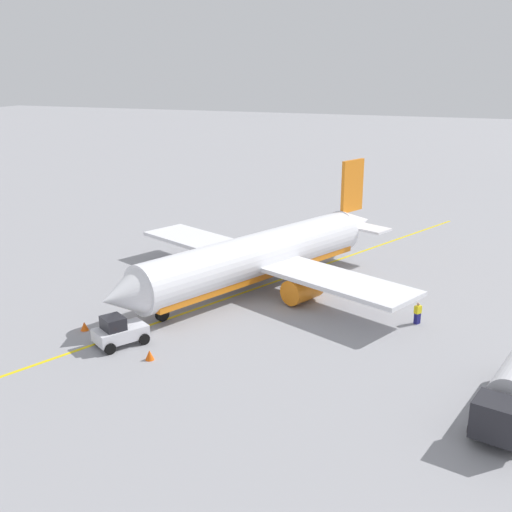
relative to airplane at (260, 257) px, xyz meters
name	(u,v)px	position (x,y,z in m)	size (l,w,h in m)	color
ground_plane	(256,288)	(0.42, -0.18, -2.80)	(400.00, 400.00, 0.00)	#939399
airplane	(260,257)	(0.00, 0.00, 0.00)	(30.95, 29.00, 9.96)	white
pushback_tug	(119,331)	(14.69, -5.05, -1.79)	(4.11, 3.74, 2.20)	silver
refueling_worker	(418,313)	(3.32, 14.13, -1.98)	(0.63, 0.58, 1.71)	navy
safety_cone_nose	(150,355)	(16.01, -1.86, -2.46)	(0.62, 0.62, 0.69)	#F2590F
safety_cone_wingtip	(84,326)	(13.50, -8.88, -2.46)	(0.61, 0.61, 0.68)	#F2590F
taxi_line_marking	(256,288)	(0.42, -0.18, -2.79)	(69.86, 0.30, 0.01)	yellow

